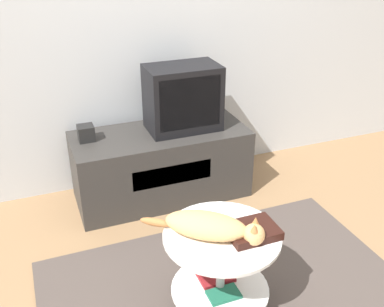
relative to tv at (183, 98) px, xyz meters
name	(u,v)px	position (x,y,z in m)	size (l,w,h in m)	color
wall_back	(143,7)	(-0.16, 0.33, 0.56)	(8.00, 0.05, 2.60)	silver
tv_stand	(161,164)	(-0.18, -0.01, -0.48)	(1.23, 0.52, 0.51)	#33302D
tv	(183,98)	(0.00, 0.00, 0.00)	(0.50, 0.31, 0.46)	black
speaker	(86,133)	(-0.68, 0.05, -0.18)	(0.11, 0.11, 0.11)	black
coffee_table	(221,263)	(-0.25, -1.21, -0.41)	(0.56, 0.56, 0.48)	#B2B2B7
dvd_box	(252,231)	(-0.12, -1.27, -0.22)	(0.24, 0.18, 0.04)	black
cat	(210,226)	(-0.31, -1.21, -0.18)	(0.51, 0.40, 0.13)	tan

